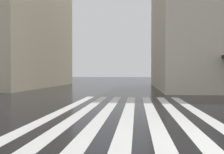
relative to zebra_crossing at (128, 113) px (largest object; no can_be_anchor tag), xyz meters
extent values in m
plane|color=black|center=(-4.00, -2.16, 0.00)|extent=(220.00, 220.00, 0.00)
cube|color=silver|center=(0.00, -3.00, 0.00)|extent=(13.00, 0.50, 0.01)
cube|color=silver|center=(0.00, -2.00, 0.00)|extent=(13.00, 0.50, 0.01)
cube|color=silver|center=(0.00, -1.00, 0.00)|extent=(13.00, 0.50, 0.01)
cube|color=silver|center=(0.00, 0.00, 0.00)|extent=(13.00, 0.50, 0.01)
cube|color=silver|center=(0.00, 1.00, 0.00)|extent=(13.00, 0.50, 0.01)
cube|color=silver|center=(0.00, 2.00, 0.00)|extent=(13.00, 0.50, 0.01)
cube|color=silver|center=(0.00, 3.00, 0.00)|extent=(13.00, 0.50, 0.01)
camera|label=1|loc=(-9.36, -0.36, 1.68)|focal=35.25mm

